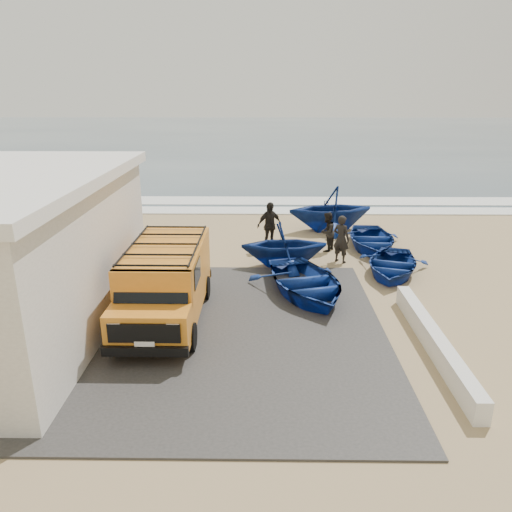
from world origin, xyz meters
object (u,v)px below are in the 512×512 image
object	(u,v)px
boat_mid_left	(284,244)
fisherman_front	(341,239)
van	(165,280)
fisherman_back	(269,225)
boat_mid_right	(371,239)
fisherman_middle	(327,232)
boat_near_right	(392,265)
boat_near_left	(305,282)
parapet	(434,341)
boat_far_left	(330,209)

from	to	relation	value
boat_mid_left	fisherman_front	size ratio (longest dim) A/B	1.73
van	fisherman_back	distance (m)	7.41
boat_mid_left	boat_mid_right	bearing A→B (deg)	-64.93
fisherman_back	fisherman_middle	bearing A→B (deg)	-38.90
boat_mid_right	fisherman_back	xyz separation A→B (m)	(-4.21, 0.04, 0.57)
boat_near_right	boat_mid_left	world-z (taller)	boat_mid_left
boat_near_left	fisherman_middle	world-z (taller)	fisherman_middle
parapet	van	size ratio (longest dim) A/B	1.16
van	boat_far_left	size ratio (longest dim) A/B	1.33
fisherman_middle	fisherman_back	world-z (taller)	fisherman_back
parapet	fisherman_middle	size ratio (longest dim) A/B	3.74
parapet	van	bearing A→B (deg)	165.99
fisherman_middle	fisherman_front	bearing A→B (deg)	43.90
boat_far_left	fisherman_back	world-z (taller)	boat_far_left
fisherman_back	boat_far_left	bearing A→B (deg)	13.84
boat_mid_right	van	bearing A→B (deg)	-133.89
boat_mid_left	fisherman_back	distance (m)	2.26
boat_near_right	boat_far_left	distance (m)	6.04
boat_mid_right	fisherman_back	size ratio (longest dim) A/B	1.97
boat_mid_left	boat_mid_right	distance (m)	4.29
boat_far_left	fisherman_middle	size ratio (longest dim) A/B	2.44
van	boat_near_left	distance (m)	4.54
van	boat_mid_left	size ratio (longest dim) A/B	1.63
boat_mid_left	van	bearing A→B (deg)	137.02
boat_far_left	fisherman_back	size ratio (longest dim) A/B	2.01
boat_mid_right	fisherman_back	world-z (taller)	fisherman_back
fisherman_middle	van	bearing A→B (deg)	-10.58
van	fisherman_middle	distance (m)	8.36
fisherman_front	van	bearing A→B (deg)	79.83
boat_near_left	boat_near_right	size ratio (longest dim) A/B	1.20
fisherman_middle	parapet	bearing A→B (deg)	41.11
boat_far_left	boat_near_right	bearing A→B (deg)	2.59
boat_near_left	boat_far_left	bearing A→B (deg)	61.22
parapet	fisherman_back	xyz separation A→B (m)	(-4.05, 8.52, 0.69)
boat_near_left	fisherman_middle	size ratio (longest dim) A/B	2.67
boat_far_left	fisherman_middle	bearing A→B (deg)	-21.07
boat_near_left	fisherman_front	distance (m)	3.65
boat_near_right	fisherman_front	world-z (taller)	fisherman_front
boat_far_left	fisherman_middle	distance (m)	3.18
van	fisherman_back	bearing A→B (deg)	66.18
boat_near_left	boat_far_left	distance (m)	7.97
fisherman_back	boat_mid_left	bearing A→B (deg)	-107.07
boat_near_left	fisherman_back	size ratio (longest dim) A/B	2.21
fisherman_front	parapet	bearing A→B (deg)	139.72
boat_near_left	boat_mid_right	size ratio (longest dim) A/B	1.12
boat_near_right	fisherman_middle	size ratio (longest dim) A/B	2.22
boat_far_left	fisherman_front	bearing A→B (deg)	-13.61
van	boat_near_right	bearing A→B (deg)	27.07
parapet	fisherman_middle	xyz separation A→B (m)	(-1.72, 8.18, 0.53)
boat_mid_left	boat_far_left	size ratio (longest dim) A/B	0.81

